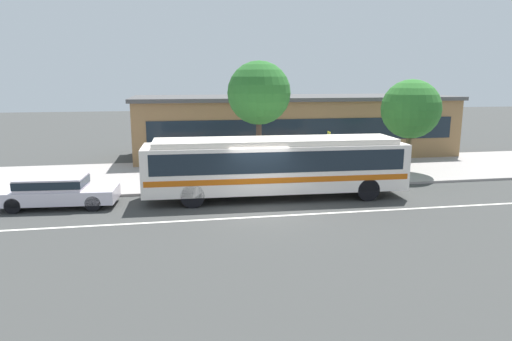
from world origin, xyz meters
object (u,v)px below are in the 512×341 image
at_px(transit_bus, 276,163).
at_px(street_tree_near_stop, 259,93).
at_px(street_tree_mid_block, 411,109).
at_px(pedestrian_waiting_near_sign, 220,165).
at_px(sedan_behind_bus, 56,190).
at_px(bus_stop_sign, 328,151).

distance_m(transit_bus, street_tree_near_stop, 4.65).
height_order(street_tree_near_stop, street_tree_mid_block, street_tree_near_stop).
height_order(pedestrian_waiting_near_sign, street_tree_mid_block, street_tree_mid_block).
xyz_separation_m(sedan_behind_bus, pedestrian_waiting_near_sign, (7.07, 2.38, 0.40)).
height_order(transit_bus, street_tree_near_stop, street_tree_near_stop).
bearing_deg(pedestrian_waiting_near_sign, street_tree_mid_block, 6.54).
distance_m(bus_stop_sign, street_tree_mid_block, 5.99).
height_order(transit_bus, bus_stop_sign, bus_stop_sign).
bearing_deg(street_tree_near_stop, sedan_behind_bus, -159.60).
distance_m(pedestrian_waiting_near_sign, bus_stop_sign, 5.40).
bearing_deg(transit_bus, street_tree_mid_block, 24.02).
height_order(transit_bus, pedestrian_waiting_near_sign, transit_bus).
distance_m(transit_bus, bus_stop_sign, 3.53).
bearing_deg(street_tree_near_stop, transit_bus, -88.29).
xyz_separation_m(sedan_behind_bus, street_tree_near_stop, (9.22, 3.43, 3.81)).
relative_size(transit_bus, pedestrian_waiting_near_sign, 6.77).
bearing_deg(street_tree_mid_block, pedestrian_waiting_near_sign, -173.46).
bearing_deg(street_tree_mid_block, bus_stop_sign, -159.70).
relative_size(pedestrian_waiting_near_sign, street_tree_mid_block, 0.33).
relative_size(transit_bus, sedan_behind_bus, 2.43).
xyz_separation_m(transit_bus, sedan_behind_bus, (-9.32, 0.14, -0.84)).
xyz_separation_m(transit_bus, street_tree_near_stop, (-0.11, 3.57, 2.97)).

